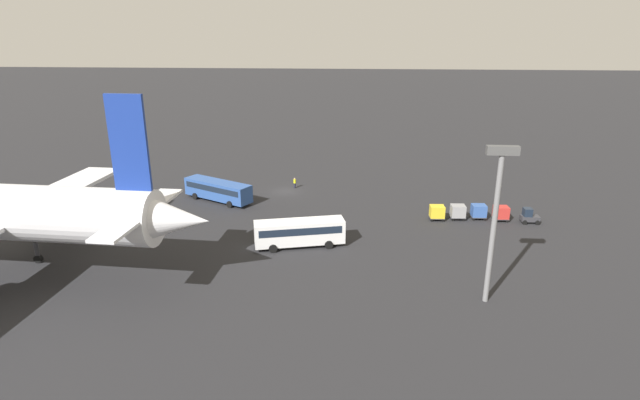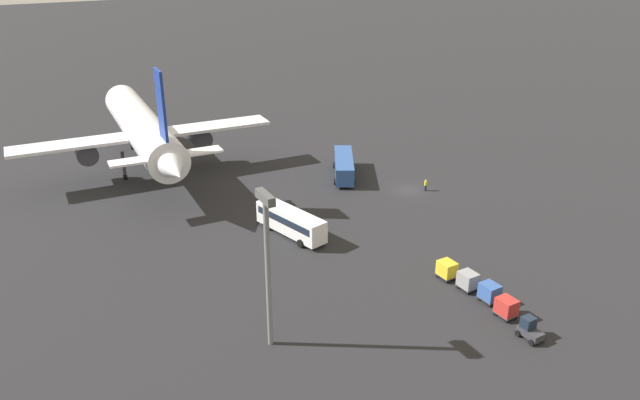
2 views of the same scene
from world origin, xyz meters
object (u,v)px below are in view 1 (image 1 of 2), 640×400
Objects in this scene: cargo_cart_yellow at (437,212)px; cargo_cart_grey at (458,211)px; baggage_tug at (529,216)px; cargo_cart_blue at (479,211)px; cargo_cart_red at (501,213)px; worker_person at (295,183)px; shuttle_bus_near at (218,189)px; shuttle_bus_far at (299,231)px.

cargo_cart_grey is at bearing -170.37° from cargo_cart_yellow.
baggage_tug is 1.17× the size of cargo_cart_blue.
cargo_cart_grey is 2.94m from cargo_cart_yellow.
cargo_cart_red and cargo_cart_grey have the same top height.
cargo_cart_yellow reaches higher than worker_person.
shuttle_bus_far is at bearing 160.31° from shuttle_bus_near.
cargo_cart_blue is (-27.31, 12.34, 0.32)m from worker_person.
cargo_cart_red is 5.79m from cargo_cart_grey.
cargo_cart_yellow is (12.30, -0.01, 0.25)m from baggage_tug.
baggage_tug is at bearing -159.07° from shuttle_bus_near.
cargo_cart_grey is at bearing -166.78° from shuttle_bus_far.
cargo_cart_grey is (-35.21, 5.10, -0.68)m from shuttle_bus_near.
cargo_cart_grey is at bearing -0.25° from cargo_cart_red.
worker_person is 0.83× the size of cargo_cart_blue.
shuttle_bus_near reaches higher than cargo_cart_blue.
shuttle_bus_near is 5.52× the size of cargo_cart_grey.
shuttle_bus_near is 5.52× the size of cargo_cart_red.
shuttle_bus_near is at bearing -8.99° from baggage_tug.
baggage_tug is 12.30m from cargo_cart_yellow.
cargo_cart_yellow is (5.79, 0.91, 0.00)m from cargo_cart_blue.
shuttle_bus_near is at bearing -9.81° from cargo_cart_yellow.
cargo_cart_yellow is at bearing 8.94° from cargo_cart_blue.
cargo_cart_yellow is (2.90, 0.49, 0.00)m from cargo_cart_grey.
baggage_tug is at bearing 172.49° from cargo_cart_red.
shuttle_bus_far is 20.61m from cargo_cart_yellow.
cargo_cart_yellow is (8.69, 0.47, 0.00)m from cargo_cart_red.
worker_person is (3.79, -23.74, -1.08)m from shuttle_bus_far.
shuttle_bus_near reaches higher than cargo_cart_grey.
shuttle_bus_far reaches higher than cargo_cart_yellow.
shuttle_bus_near is at bearing -6.99° from cargo_cart_blue.
cargo_cart_red is (-41.01, 5.12, -0.68)m from shuttle_bus_near.
shuttle_bus_far is (-14.59, 16.07, 0.08)m from shuttle_bus_near.
worker_person is 29.97m from cargo_cart_blue.
worker_person is 0.83× the size of cargo_cart_red.
cargo_cart_grey is at bearing -4.89° from baggage_tug.
shuttle_bus_near is at bearing 35.37° from worker_person.
shuttle_bus_near is 44.98m from baggage_tug.
cargo_cart_blue reaches higher than worker_person.
worker_person is at bearing -22.94° from cargo_cart_red.
cargo_cart_red is (3.61, -0.48, 0.25)m from baggage_tug.
shuttle_bus_near is 1.04× the size of shuttle_bus_far.
cargo_cart_red and cargo_cart_yellow have the same top height.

